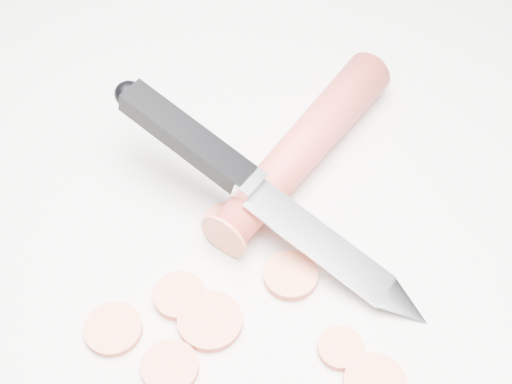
% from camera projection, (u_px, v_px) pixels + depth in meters
% --- Properties ---
extents(ground, '(2.40, 2.40, 0.00)m').
position_uv_depth(ground, '(285.00, 237.00, 0.49)').
color(ground, silver).
rests_on(ground, ground).
extents(carrot, '(0.09, 0.19, 0.03)m').
position_uv_depth(carrot, '(304.00, 147.00, 0.51)').
color(carrot, red).
rests_on(carrot, ground).
extents(carrot_slice_0, '(0.04, 0.04, 0.01)m').
position_uv_depth(carrot_slice_0, '(113.00, 329.00, 0.44)').
color(carrot_slice_0, '#E56E4B').
rests_on(carrot_slice_0, ground).
extents(carrot_slice_1, '(0.03, 0.03, 0.01)m').
position_uv_depth(carrot_slice_1, '(180.00, 296.00, 0.46)').
color(carrot_slice_1, '#E56E4B').
rests_on(carrot_slice_1, ground).
extents(carrot_slice_2, '(0.04, 0.04, 0.01)m').
position_uv_depth(carrot_slice_2, '(210.00, 321.00, 0.44)').
color(carrot_slice_2, '#E56E4B').
rests_on(carrot_slice_2, ground).
extents(carrot_slice_3, '(0.04, 0.04, 0.01)m').
position_uv_depth(carrot_slice_3, '(291.00, 276.00, 0.46)').
color(carrot_slice_3, '#E56E4B').
rests_on(carrot_slice_3, ground).
extents(carrot_slice_4, '(0.04, 0.04, 0.01)m').
position_uv_depth(carrot_slice_4, '(375.00, 384.00, 0.42)').
color(carrot_slice_4, '#E56E4B').
rests_on(carrot_slice_4, ground).
extents(carrot_slice_5, '(0.03, 0.03, 0.01)m').
position_uv_depth(carrot_slice_5, '(228.00, 224.00, 0.49)').
color(carrot_slice_5, '#E56E4B').
rests_on(carrot_slice_5, ground).
extents(carrot_slice_6, '(0.03, 0.03, 0.01)m').
position_uv_depth(carrot_slice_6, '(170.00, 367.00, 0.43)').
color(carrot_slice_6, '#E56E4B').
rests_on(carrot_slice_6, ground).
extents(carrot_slice_7, '(0.03, 0.03, 0.01)m').
position_uv_depth(carrot_slice_7, '(341.00, 348.00, 0.43)').
color(carrot_slice_7, '#E56E4B').
rests_on(carrot_slice_7, ground).
extents(kitchen_knife, '(0.25, 0.10, 0.07)m').
position_uv_depth(kitchen_knife, '(267.00, 195.00, 0.46)').
color(kitchen_knife, silver).
rests_on(kitchen_knife, ground).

